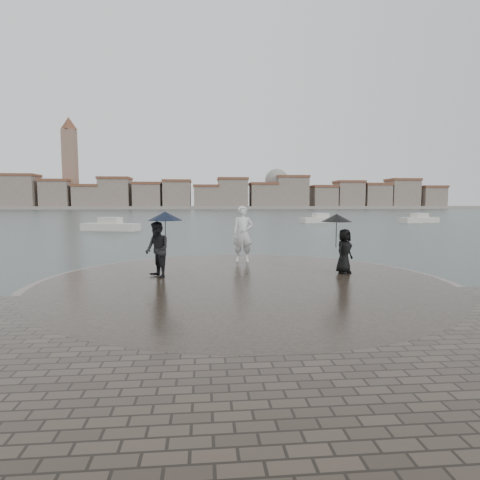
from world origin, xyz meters
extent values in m
plane|color=#2B3835|center=(0.00, 0.00, 0.00)|extent=(400.00, 400.00, 0.00)
cylinder|color=gray|center=(0.00, 3.50, 0.16)|extent=(12.50, 12.50, 0.32)
cylinder|color=#2D261E|center=(0.00, 3.50, 0.18)|extent=(11.90, 11.90, 0.36)
imported|color=silver|center=(0.34, 7.29, 1.46)|extent=(0.85, 0.61, 2.19)
imported|color=black|center=(-2.63, 4.24, 1.23)|extent=(1.01, 1.06, 1.74)
cylinder|color=black|center=(-2.38, 4.34, 1.71)|extent=(0.02, 0.02, 0.90)
cone|color=black|center=(-2.38, 4.34, 2.26)|extent=(1.11, 1.11, 0.28)
imported|color=black|center=(3.39, 4.39, 1.09)|extent=(0.84, 0.82, 1.46)
cylinder|color=black|center=(3.14, 4.49, 1.66)|extent=(0.02, 0.02, 0.90)
cone|color=black|center=(3.14, 4.49, 2.18)|extent=(1.03, 1.03, 0.26)
cube|color=gray|center=(0.00, 163.00, 0.60)|extent=(260.00, 20.00, 1.20)
cube|color=gray|center=(-74.00, 160.00, 6.50)|extent=(13.00, 10.00, 13.00)
cube|color=brown|center=(-74.00, 160.00, 13.50)|extent=(13.60, 10.60, 1.00)
cube|color=gray|center=(-60.00, 160.00, 5.50)|extent=(11.00, 10.00, 11.00)
cube|color=brown|center=(-60.00, 160.00, 11.50)|extent=(11.60, 10.60, 1.00)
cube|color=gray|center=(-48.00, 160.00, 4.50)|extent=(10.00, 10.00, 9.00)
cube|color=brown|center=(-48.00, 160.00, 9.50)|extent=(10.60, 10.60, 1.00)
cube|color=gray|center=(-37.00, 160.00, 6.00)|extent=(12.00, 10.00, 12.00)
cube|color=brown|center=(-37.00, 160.00, 12.50)|extent=(12.60, 10.60, 1.00)
cube|color=gray|center=(-24.00, 160.00, 5.00)|extent=(11.00, 10.00, 10.00)
cube|color=brown|center=(-24.00, 160.00, 10.50)|extent=(11.60, 10.60, 1.00)
cube|color=gray|center=(-12.00, 160.00, 5.50)|extent=(11.00, 10.00, 11.00)
cube|color=brown|center=(-12.00, 160.00, 11.50)|extent=(11.60, 10.60, 1.00)
cube|color=gray|center=(0.00, 160.00, 4.50)|extent=(10.00, 10.00, 9.00)
cube|color=brown|center=(0.00, 160.00, 9.50)|extent=(10.60, 10.60, 1.00)
cube|color=gray|center=(11.00, 160.00, 6.00)|extent=(12.00, 10.00, 12.00)
cube|color=brown|center=(11.00, 160.00, 12.50)|extent=(12.60, 10.60, 1.00)
cube|color=gray|center=(24.00, 160.00, 5.00)|extent=(11.00, 10.00, 10.00)
cube|color=brown|center=(24.00, 160.00, 10.50)|extent=(11.60, 10.60, 1.00)
cube|color=gray|center=(36.00, 160.00, 6.50)|extent=(13.00, 10.00, 13.00)
cube|color=brown|center=(36.00, 160.00, 13.50)|extent=(13.60, 10.60, 1.00)
cube|color=gray|center=(50.00, 160.00, 4.50)|extent=(10.00, 10.00, 9.00)
cube|color=brown|center=(50.00, 160.00, 9.50)|extent=(10.60, 10.60, 1.00)
cube|color=gray|center=(61.00, 160.00, 5.50)|extent=(11.00, 10.00, 11.00)
cube|color=brown|center=(61.00, 160.00, 11.50)|extent=(11.60, 10.60, 1.00)
cube|color=gray|center=(73.00, 160.00, 5.00)|extent=(11.00, 10.00, 10.00)
cube|color=brown|center=(73.00, 160.00, 10.50)|extent=(11.60, 10.60, 1.00)
cube|color=gray|center=(85.00, 160.00, 6.00)|extent=(12.00, 10.00, 12.00)
cube|color=brown|center=(85.00, 160.00, 12.50)|extent=(12.60, 10.60, 1.00)
cube|color=gray|center=(98.00, 160.00, 4.50)|extent=(10.00, 10.00, 9.00)
cube|color=brown|center=(98.00, 160.00, 9.50)|extent=(10.60, 10.60, 1.00)
cube|color=#846654|center=(-55.00, 162.00, 16.00)|extent=(5.00, 5.00, 32.00)
cone|color=brown|center=(-55.00, 162.00, 34.50)|extent=(6.80, 6.80, 5.00)
sphere|color=gray|center=(30.00, 162.00, 12.00)|extent=(10.00, 10.00, 10.00)
cube|color=beige|center=(27.54, 42.85, 0.25)|extent=(5.73, 3.03, 0.90)
cube|color=beige|center=(27.54, 42.85, 0.85)|extent=(2.25, 1.70, 0.90)
cube|color=beige|center=(14.39, 44.08, 0.25)|extent=(5.73, 3.01, 0.90)
cube|color=beige|center=(14.39, 44.08, 0.85)|extent=(2.25, 1.69, 0.90)
cube|color=beige|center=(-10.06, 30.90, 0.25)|extent=(5.72, 3.30, 0.90)
cube|color=beige|center=(-10.06, 30.90, 0.85)|extent=(2.28, 1.78, 0.90)
camera|label=1|loc=(-1.19, -8.26, 2.68)|focal=30.00mm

